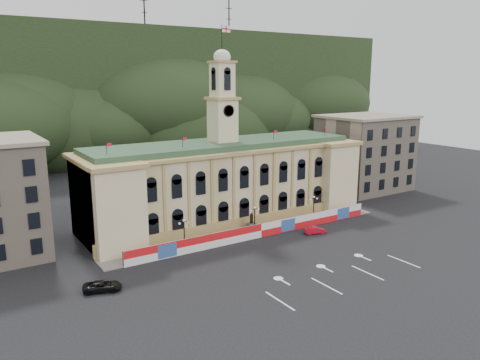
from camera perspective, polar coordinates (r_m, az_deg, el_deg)
ground at (r=72.58m, az=9.55°, el=-10.19°), size 260.00×260.00×0.00m
lane_markings at (r=69.30m, az=12.39°, el=-11.44°), size 26.00×10.00×0.02m
hill_ridge at (r=177.26m, az=-18.07°, el=9.16°), size 230.00×80.00×64.00m
city_hall at (r=91.48m, az=-1.96°, el=-0.12°), size 56.20×17.60×37.10m
side_building_right at (r=120.89m, az=14.98°, el=3.26°), size 21.00×17.00×18.60m
hoarding_fence at (r=83.13m, az=2.59°, el=-6.14°), size 50.00×0.44×2.50m
pavement at (r=85.55m, az=1.50°, el=-6.42°), size 56.00×5.50×0.16m
statue at (r=85.40m, az=1.41°, el=-5.67°), size 1.40×1.40×3.72m
lamp_left at (r=77.32m, az=-6.82°, el=-6.24°), size 1.96×0.44×5.15m
lamp_center at (r=84.04m, az=1.80°, el=-4.62°), size 1.96×0.44×5.15m
lamp_right at (r=92.42m, az=8.97°, el=-3.19°), size 1.96×0.44×5.15m
red_sedan at (r=86.10m, az=9.13°, el=-6.05°), size 3.52×4.73×1.31m
black_suv at (r=65.87m, az=-16.42°, el=-12.31°), size 5.52×6.51×1.40m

